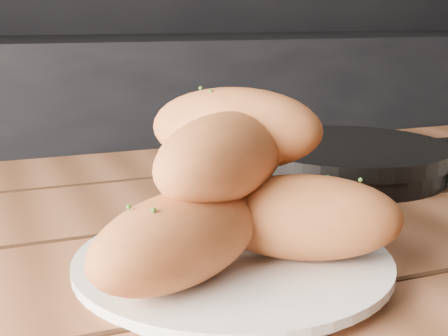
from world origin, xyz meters
The scene contains 4 objects.
counter centered at (0.00, 1.70, 0.45)m, with size 2.80×0.60×0.90m, color black.
plate centered at (-0.68, 0.35, 0.76)m, with size 0.27×0.27×0.02m.
bread_rolls centered at (-0.68, 0.35, 0.83)m, with size 0.29×0.26×0.14m.
skillet centered at (-0.40, 0.60, 0.77)m, with size 0.42×0.28×0.05m.
Camera 1 is at (-0.87, -0.11, 0.97)m, focal length 50.00 mm.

